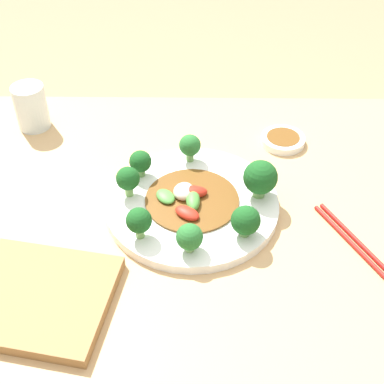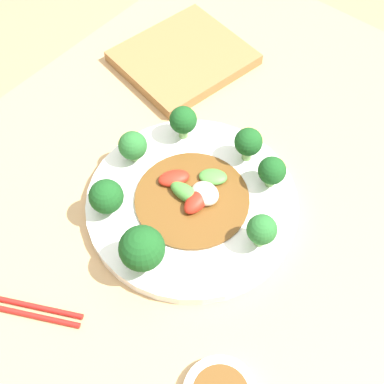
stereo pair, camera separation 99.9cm
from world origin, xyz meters
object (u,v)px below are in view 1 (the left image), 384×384
object	(u,v)px
broccoli_west	(260,178)
chopsticks	(357,244)
stirfry_center	(189,198)
drinking_glass	(31,107)
broccoli_north	(190,237)
broccoli_east	(128,179)
broccoli_northwest	(246,221)
plate	(192,204)
broccoli_northeast	(139,221)
cutting_board	(39,298)
broccoli_south	(190,146)
broccoli_southeast	(140,162)
sauce_dish	(283,140)

from	to	relation	value
broccoli_west	chopsticks	distance (m)	0.19
stirfry_center	drinking_glass	size ratio (longest dim) A/B	1.74
broccoli_north	broccoli_east	bearing A→B (deg)	-49.98
broccoli_northwest	stirfry_center	xyz separation A→B (m)	(0.09, -0.08, -0.02)
broccoli_west	stirfry_center	xyz separation A→B (m)	(0.12, 0.02, -0.03)
plate	broccoli_northeast	bearing A→B (deg)	46.22
drinking_glass	chopsticks	xyz separation A→B (m)	(-0.61, 0.33, -0.04)
cutting_board	chopsticks	bearing A→B (deg)	-166.42
chopsticks	stirfry_center	bearing A→B (deg)	-17.19
plate	drinking_glass	bearing A→B (deg)	-36.57
broccoli_northwest	drinking_glass	size ratio (longest dim) A/B	0.59
broccoli_south	broccoli_northwest	bearing A→B (deg)	115.38
broccoli_east	cutting_board	world-z (taller)	broccoli_east
broccoli_southeast	broccoli_east	xyz separation A→B (m)	(0.02, 0.05, 0.00)
broccoli_north	sauce_dish	distance (m)	0.36
broccoli_south	broccoli_northeast	size ratio (longest dim) A/B	0.97
drinking_glass	stirfry_center	bearing A→B (deg)	142.88
broccoli_southeast	broccoli_south	distance (m)	0.10
plate	broccoli_east	size ratio (longest dim) A/B	5.21
broccoli_west	broccoli_north	size ratio (longest dim) A/B	1.41
broccoli_southeast	broccoli_east	world-z (taller)	broccoli_east
broccoli_southeast	cutting_board	size ratio (longest dim) A/B	0.22
broccoli_north	broccoli_northeast	xyz separation A→B (m)	(0.08, -0.03, 0.01)
chopsticks	broccoli_northwest	bearing A→B (deg)	-1.99
broccoli_east	cutting_board	distance (m)	0.25
broccoli_east	chopsticks	world-z (taller)	broccoli_east
broccoli_northwest	broccoli_west	xyz separation A→B (m)	(-0.03, -0.10, 0.01)
cutting_board	broccoli_south	bearing A→B (deg)	-124.17
chopsticks	broccoli_west	bearing A→B (deg)	-33.58
broccoli_south	cutting_board	bearing A→B (deg)	55.83
broccoli_south	plate	bearing A→B (deg)	92.71
plate	broccoli_northwest	size ratio (longest dim) A/B	5.42
broccoli_west	drinking_glass	size ratio (longest dim) A/B	0.76
broccoli_southeast	broccoli_south	xyz separation A→B (m)	(-0.09, -0.05, 0.00)
chopsticks	broccoli_south	bearing A→B (deg)	-35.95
broccoli_east	chopsticks	xyz separation A→B (m)	(-0.38, 0.10, -0.05)
drinking_glass	cutting_board	bearing A→B (deg)	104.01
broccoli_south	sauce_dish	bearing A→B (deg)	-156.58
broccoli_northwest	broccoli_south	bearing A→B (deg)	-64.62
broccoli_south	broccoli_north	xyz separation A→B (m)	(-0.00, 0.23, -0.01)
stirfry_center	sauce_dish	world-z (taller)	stirfry_center
broccoli_east	stirfry_center	world-z (taller)	broccoli_east
broccoli_west	broccoli_southeast	bearing A→B (deg)	-13.98
broccoli_east	broccoli_northeast	bearing A→B (deg)	105.42
chopsticks	sauce_dish	bearing A→B (deg)	-72.44
broccoli_north	drinking_glass	world-z (taller)	drinking_glass
broccoli_northwest	chopsticks	xyz separation A→B (m)	(-0.18, 0.01, -0.05)
broccoli_northwest	cutting_board	distance (m)	0.34
plate	broccoli_northeast	world-z (taller)	broccoli_northeast
broccoli_northwest	broccoli_northeast	size ratio (longest dim) A/B	0.98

